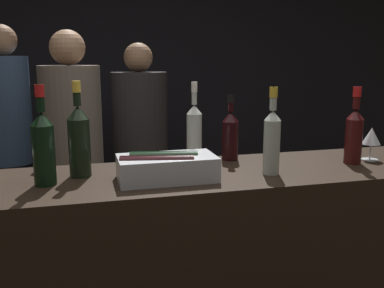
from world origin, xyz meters
name	(u,v)px	position (x,y,z in m)	size (l,w,h in m)	color
wall_back_chalkboard	(127,74)	(0.00, 2.79, 1.40)	(6.40, 0.06, 2.80)	black
ice_bin_with_bottles	(165,166)	(-0.14, 0.21, 1.13)	(0.39, 0.20, 0.11)	#B7BABF
wine_glass	(371,137)	(0.87, 0.30, 1.18)	(0.09, 0.09, 0.16)	silver
candle_votive	(41,167)	(-0.62, 0.45, 1.10)	(0.06, 0.06, 0.05)	silver
rose_wine_bottle	(272,138)	(0.31, 0.19, 1.22)	(0.07, 0.07, 0.36)	#9EA899
red_wine_bottle_burgundy	(43,145)	(-0.59, 0.26, 1.22)	(0.08, 0.08, 0.38)	black
white_wine_bottle	(194,130)	(0.06, 0.50, 1.22)	(0.07, 0.07, 0.37)	#B2B7AD
champagne_bottle	(79,139)	(-0.46, 0.35, 1.23)	(0.09, 0.09, 0.39)	black
red_wine_bottle_tall	(354,133)	(0.75, 0.26, 1.21)	(0.08, 0.08, 0.35)	#380F0F
red_wine_bottle_black_foil	(230,134)	(0.23, 0.47, 1.20)	(0.08, 0.08, 0.31)	black
person_in_hoodie	(9,137)	(-0.95, 1.79, 1.00)	(0.33, 0.33, 1.77)	black
person_blond_tee	(73,155)	(-0.51, 1.29, 0.95)	(0.37, 0.37, 1.71)	black
person_grey_polo	(140,144)	(-0.03, 1.75, 0.91)	(0.41, 0.41, 1.66)	black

